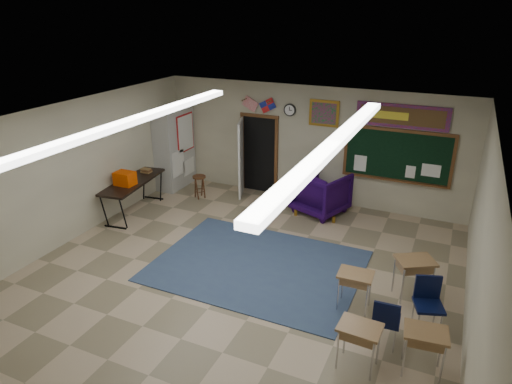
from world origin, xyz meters
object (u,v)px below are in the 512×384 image
at_px(wingback_armchair, 321,192).
at_px(student_desk_front_right, 413,276).
at_px(student_desk_front_left, 354,289).
at_px(wooden_stool, 200,187).
at_px(folding_table, 134,195).

relative_size(wingback_armchair, student_desk_front_right, 1.48).
relative_size(student_desk_front_left, wooden_stool, 1.12).
xyz_separation_m(wingback_armchair, wooden_stool, (-3.22, -0.46, -0.21)).
bearing_deg(wooden_stool, folding_table, -123.32).
xyz_separation_m(wingback_armchair, student_desk_front_left, (1.68, -3.56, -0.14)).
xyz_separation_m(student_desk_front_left, folding_table, (-5.88, 1.61, 0.08)).
xyz_separation_m(student_desk_front_left, wooden_stool, (-4.90, 3.10, -0.07)).
distance_m(student_desk_front_left, wooden_stool, 5.79).
distance_m(student_desk_front_left, student_desk_front_right, 1.14).
height_order(wingback_armchair, wooden_stool, wingback_armchair).
relative_size(wingback_armchair, student_desk_front_left, 1.69).
bearing_deg(wingback_armchair, wooden_stool, 28.27).
relative_size(student_desk_front_left, folding_table, 0.33).
bearing_deg(folding_table, wingback_armchair, 17.17).
distance_m(wingback_armchair, folding_table, 4.63).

